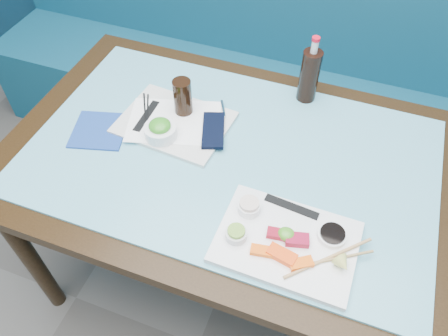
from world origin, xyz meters
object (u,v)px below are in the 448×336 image
(serving_tray, at_px, (174,123))
(cola_glass, at_px, (183,97))
(sashimi_plate, at_px, (286,242))
(blue_napkin, at_px, (99,130))
(seaweed_bowl, at_px, (161,132))
(dining_table, at_px, (230,173))
(cola_bottle_body, at_px, (309,76))
(booth_bench, at_px, (287,88))

(serving_tray, height_order, cola_glass, cola_glass)
(sashimi_plate, bearing_deg, blue_napkin, 164.84)
(seaweed_bowl, bearing_deg, blue_napkin, -169.53)
(dining_table, distance_m, serving_tray, 0.24)
(seaweed_bowl, xyz_separation_m, cola_glass, (0.02, 0.13, 0.04))
(dining_table, distance_m, cola_bottle_body, 0.41)
(cola_glass, xyz_separation_m, cola_bottle_body, (0.36, 0.22, 0.02))
(serving_tray, distance_m, seaweed_bowl, 0.08)
(booth_bench, relative_size, dining_table, 2.14)
(sashimi_plate, distance_m, cola_bottle_body, 0.59)
(sashimi_plate, bearing_deg, cola_glass, 142.00)
(cola_glass, bearing_deg, cola_bottle_body, 31.79)
(seaweed_bowl, distance_m, blue_napkin, 0.21)
(dining_table, xyz_separation_m, cola_glass, (-0.20, 0.12, 0.17))
(serving_tray, distance_m, cola_bottle_body, 0.47)
(dining_table, bearing_deg, blue_napkin, -173.21)
(blue_napkin, bearing_deg, serving_tray, 27.92)
(booth_bench, xyz_separation_m, seaweed_bowl, (-0.22, -0.85, 0.42))
(booth_bench, xyz_separation_m, cola_glass, (-0.20, -0.72, 0.46))
(booth_bench, distance_m, seaweed_bowl, 0.97)
(booth_bench, distance_m, serving_tray, 0.90)
(serving_tray, bearing_deg, blue_napkin, -147.17)
(booth_bench, relative_size, cola_glass, 24.51)
(sashimi_plate, relative_size, blue_napkin, 2.13)
(booth_bench, bearing_deg, sashimi_plate, -77.41)
(booth_bench, height_order, blue_napkin, booth_bench)
(cola_bottle_body, bearing_deg, seaweed_bowl, -137.02)
(sashimi_plate, xyz_separation_m, seaweed_bowl, (-0.47, 0.23, 0.02))
(serving_tray, xyz_separation_m, cola_bottle_body, (0.37, 0.28, 0.09))
(cola_bottle_body, relative_size, blue_napkin, 1.11)
(seaweed_bowl, height_order, cola_bottle_body, cola_bottle_body)
(seaweed_bowl, bearing_deg, sashimi_plate, -26.34)
(sashimi_plate, height_order, seaweed_bowl, seaweed_bowl)
(sashimi_plate, bearing_deg, seaweed_bowl, 154.64)
(booth_bench, bearing_deg, serving_tray, -105.35)
(sashimi_plate, bearing_deg, dining_table, 135.75)
(serving_tray, relative_size, seaweed_bowl, 3.40)
(cola_glass, xyz_separation_m, blue_napkin, (-0.22, -0.17, -0.07))
(serving_tray, bearing_deg, seaweed_bowl, -92.68)
(dining_table, relative_size, blue_napkin, 8.44)
(booth_bench, distance_m, sashimi_plate, 1.18)
(sashimi_plate, height_order, cola_glass, cola_glass)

